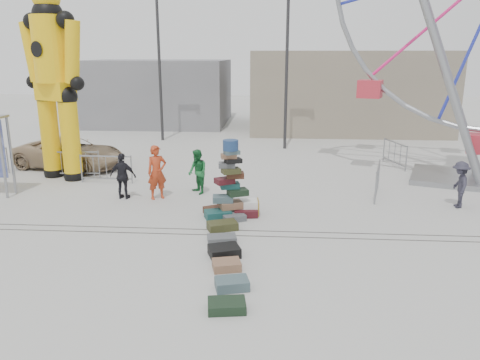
# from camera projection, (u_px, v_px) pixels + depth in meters

# --- Properties ---
(ground) EXTENTS (90.00, 90.00, 0.00)m
(ground) POSITION_uv_depth(u_px,v_px,m) (181.00, 243.00, 12.36)
(ground) COLOR #9E9E99
(ground) RESTS_ON ground
(track_line_near) EXTENTS (40.00, 0.04, 0.01)m
(track_line_near) POSITION_uv_depth(u_px,v_px,m) (185.00, 234.00, 12.94)
(track_line_near) COLOR #47443F
(track_line_near) RESTS_ON ground
(track_line_far) EXTENTS (40.00, 0.04, 0.01)m
(track_line_far) POSITION_uv_depth(u_px,v_px,m) (188.00, 229.00, 13.32)
(track_line_far) COLOR #47443F
(track_line_far) RESTS_ON ground
(building_right) EXTENTS (12.00, 8.00, 5.00)m
(building_right) POSITION_uv_depth(u_px,v_px,m) (345.00, 91.00, 30.49)
(building_right) COLOR gray
(building_right) RESTS_ON ground
(building_left) EXTENTS (10.00, 8.00, 4.40)m
(building_left) POSITION_uv_depth(u_px,v_px,m) (156.00, 92.00, 33.38)
(building_left) COLOR gray
(building_left) RESTS_ON ground
(lamp_post_right) EXTENTS (1.41, 0.25, 8.00)m
(lamp_post_right) POSITION_uv_depth(u_px,v_px,m) (289.00, 61.00, 23.50)
(lamp_post_right) COLOR #2D2D30
(lamp_post_right) RESTS_ON ground
(lamp_post_left) EXTENTS (1.41, 0.25, 8.00)m
(lamp_post_left) POSITION_uv_depth(u_px,v_px,m) (161.00, 60.00, 25.90)
(lamp_post_left) COLOR #2D2D30
(lamp_post_left) RESTS_ON ground
(suitcase_tower) EXTENTS (1.77, 1.54, 2.37)m
(suitcase_tower) POSITION_uv_depth(u_px,v_px,m) (230.00, 195.00, 14.29)
(suitcase_tower) COLOR #194D4B
(suitcase_tower) RESTS_ON ground
(crash_test_dummy) EXTENTS (2.94, 1.66, 7.57)m
(crash_test_dummy) POSITION_uv_depth(u_px,v_px,m) (54.00, 77.00, 17.79)
(crash_test_dummy) COLOR black
(crash_test_dummy) RESTS_ON ground
(steamer_trunk) EXTENTS (1.00, 0.64, 0.44)m
(steamer_trunk) POSITION_uv_depth(u_px,v_px,m) (244.00, 207.00, 14.53)
(steamer_trunk) COLOR silver
(steamer_trunk) RESTS_ON ground
(row_case_0) EXTENTS (0.95, 0.77, 0.23)m
(row_case_0) POSITION_uv_depth(u_px,v_px,m) (222.00, 226.00, 13.27)
(row_case_0) COLOR #3C3D1E
(row_case_0) RESTS_ON ground
(row_case_1) EXTENTS (0.84, 0.61, 0.18)m
(row_case_1) POSITION_uv_depth(u_px,v_px,m) (222.00, 239.00, 12.39)
(row_case_1) COLOR #595D61
(row_case_1) RESTS_ON ground
(row_case_2) EXTENTS (0.90, 0.81, 0.25)m
(row_case_2) POSITION_uv_depth(u_px,v_px,m) (224.00, 251.00, 11.53)
(row_case_2) COLOR black
(row_case_2) RESTS_ON ground
(row_case_3) EXTENTS (0.74, 0.63, 0.20)m
(row_case_3) POSITION_uv_depth(u_px,v_px,m) (227.00, 265.00, 10.83)
(row_case_3) COLOR #8D6347
(row_case_3) RESTS_ON ground
(row_case_4) EXTENTS (0.80, 0.64, 0.22)m
(row_case_4) POSITION_uv_depth(u_px,v_px,m) (232.00, 284.00, 9.93)
(row_case_4) COLOR #476066
(row_case_4) RESTS_ON ground
(row_case_5) EXTENTS (0.80, 0.60, 0.20)m
(row_case_5) POSITION_uv_depth(u_px,v_px,m) (227.00, 306.00, 9.09)
(row_case_5) COLOR black
(row_case_5) RESTS_ON ground
(barricade_dummy_b) EXTENTS (2.00, 0.23, 1.10)m
(barricade_dummy_b) POSITION_uv_depth(u_px,v_px,m) (74.00, 164.00, 18.74)
(barricade_dummy_b) COLOR gray
(barricade_dummy_b) RESTS_ON ground
(barricade_dummy_c) EXTENTS (2.00, 0.14, 1.10)m
(barricade_dummy_c) POSITION_uv_depth(u_px,v_px,m) (106.00, 169.00, 17.97)
(barricade_dummy_c) COLOR gray
(barricade_dummy_c) RESTS_ON ground
(barricade_wheel_front) EXTENTS (0.61, 1.96, 1.10)m
(barricade_wheel_front) POSITION_uv_depth(u_px,v_px,m) (377.00, 181.00, 16.29)
(barricade_wheel_front) COLOR gray
(barricade_wheel_front) RESTS_ON ground
(barricade_wheel_back) EXTENTS (0.60, 1.96, 1.10)m
(barricade_wheel_back) POSITION_uv_depth(u_px,v_px,m) (395.00, 154.00, 20.69)
(barricade_wheel_back) COLOR gray
(barricade_wheel_back) RESTS_ON ground
(pedestrian_red) EXTENTS (0.81, 0.74, 1.86)m
(pedestrian_red) POSITION_uv_depth(u_px,v_px,m) (157.00, 172.00, 15.91)
(pedestrian_red) COLOR #AC3618
(pedestrian_red) RESTS_ON ground
(pedestrian_green) EXTENTS (0.93, 0.98, 1.59)m
(pedestrian_green) POSITION_uv_depth(u_px,v_px,m) (198.00, 172.00, 16.54)
(pedestrian_green) COLOR #19642E
(pedestrian_green) RESTS_ON ground
(pedestrian_black) EXTENTS (0.97, 0.49, 1.59)m
(pedestrian_black) POSITION_uv_depth(u_px,v_px,m) (123.00, 176.00, 15.94)
(pedestrian_black) COLOR black
(pedestrian_black) RESTS_ON ground
(pedestrian_grey) EXTENTS (0.69, 1.05, 1.52)m
(pedestrian_grey) POSITION_uv_depth(u_px,v_px,m) (460.00, 185.00, 15.06)
(pedestrian_grey) COLOR #292836
(pedestrian_grey) RESTS_ON ground
(parked_suv) EXTENTS (5.15, 3.18, 1.33)m
(parked_suv) POSITION_uv_depth(u_px,v_px,m) (69.00, 153.00, 20.32)
(parked_suv) COLOR tan
(parked_suv) RESTS_ON ground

